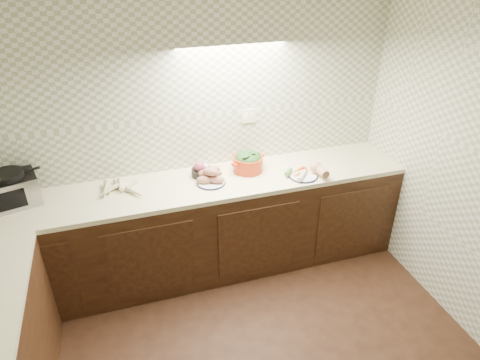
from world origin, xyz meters
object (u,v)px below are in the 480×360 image
object	(u,v)px
parsnip_pile	(125,188)
onion_bowl	(201,170)
dutch_oven	(248,161)
toaster_oven	(11,190)
veg_plate	(309,171)
sweet_potato_plate	(211,177)

from	to	relation	value
parsnip_pile	onion_bowl	size ratio (longest dim) A/B	2.00
parsnip_pile	dutch_oven	size ratio (longest dim) A/B	1.02
toaster_oven	dutch_oven	bearing A→B (deg)	-15.30
onion_bowl	veg_plate	size ratio (longest dim) A/B	0.50
dutch_oven	veg_plate	bearing A→B (deg)	-48.98
sweet_potato_plate	onion_bowl	xyz separation A→B (m)	(-0.05, 0.14, -0.01)
sweet_potato_plate	dutch_oven	xyz separation A→B (m)	(0.36, 0.12, 0.03)
parsnip_pile	sweet_potato_plate	xyz separation A→B (m)	(0.68, -0.08, 0.03)
parsnip_pile	dutch_oven	bearing A→B (deg)	1.91
sweet_potato_plate	onion_bowl	bearing A→B (deg)	108.60
dutch_oven	toaster_oven	bearing A→B (deg)	157.75
toaster_oven	veg_plate	distance (m)	2.34
sweet_potato_plate	toaster_oven	bearing A→B (deg)	174.53
onion_bowl	veg_plate	xyz separation A→B (m)	(0.87, -0.27, -0.01)
onion_bowl	dutch_oven	xyz separation A→B (m)	(0.41, -0.03, 0.04)
onion_bowl	veg_plate	distance (m)	0.91
toaster_oven	dutch_oven	xyz separation A→B (m)	(1.86, -0.03, -0.04)
toaster_oven	dutch_oven	world-z (taller)	toaster_oven
parsnip_pile	onion_bowl	xyz separation A→B (m)	(0.63, 0.06, 0.02)
toaster_oven	onion_bowl	xyz separation A→B (m)	(1.45, -0.00, -0.07)
toaster_oven	dutch_oven	distance (m)	1.86
onion_bowl	sweet_potato_plate	bearing A→B (deg)	-71.40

